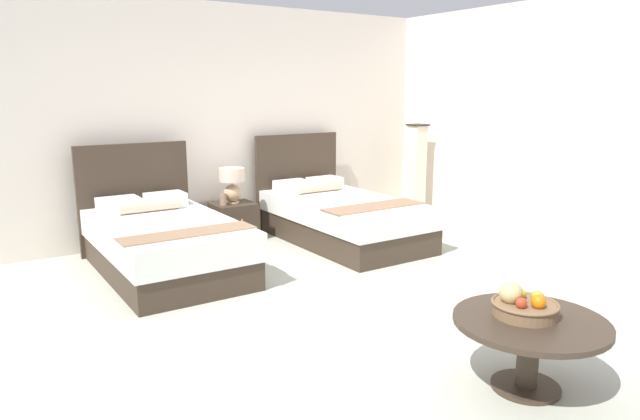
{
  "coord_description": "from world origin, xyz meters",
  "views": [
    {
      "loc": [
        -2.87,
        -3.86,
        1.83
      ],
      "look_at": [
        0.0,
        0.48,
        0.73
      ],
      "focal_mm": 32.15,
      "sensor_mm": 36.0,
      "label": 1
    }
  ],
  "objects": [
    {
      "name": "wall_side_right",
      "position": [
        3.17,
        0.4,
        1.43
      ],
      "size": [
        0.12,
        5.02,
        2.86
      ],
      "primitive_type": "cube",
      "color": "silver",
      "rests_on": "ground"
    },
    {
      "name": "fruit_bowl",
      "position": [
        0.01,
        -1.78,
        0.53
      ],
      "size": [
        0.41,
        0.41,
        0.21
      ],
      "color": "#816243",
      "rests_on": "coffee_table"
    },
    {
      "name": "table_lamp",
      "position": [
        0.02,
        2.46,
        0.72
      ],
      "size": [
        0.31,
        0.31,
        0.43
      ],
      "color": "tan",
      "rests_on": "nightstand"
    },
    {
      "name": "ground_plane",
      "position": [
        0.0,
        0.0,
        -0.01
      ],
      "size": [
        9.95,
        9.42,
        0.02
      ],
      "primitive_type": "cube",
      "color": "beige"
    },
    {
      "name": "bed_near_window",
      "position": [
        -1.1,
        1.7,
        0.31
      ],
      "size": [
        1.25,
        2.07,
        1.24
      ],
      "color": "#3B2E23",
      "rests_on": "ground"
    },
    {
      "name": "bed_near_corner",
      "position": [
        1.1,
        1.7,
        0.3
      ],
      "size": [
        1.24,
        2.22,
        1.24
      ],
      "color": "#3B2E23",
      "rests_on": "ground"
    },
    {
      "name": "nightstand",
      "position": [
        0.02,
        2.44,
        0.23
      ],
      "size": [
        0.5,
        0.45,
        0.46
      ],
      "color": "#3B2E23",
      "rests_on": "ground"
    },
    {
      "name": "floor_lamp_corner",
      "position": [
        2.8,
        2.2,
        0.67
      ],
      "size": [
        0.24,
        0.24,
        1.34
      ],
      "color": "#2D2B20",
      "rests_on": "ground"
    },
    {
      "name": "coffee_table",
      "position": [
        0.0,
        -1.85,
        0.36
      ],
      "size": [
        0.93,
        0.93,
        0.46
      ],
      "color": "#3B2E23",
      "rests_on": "ground"
    },
    {
      "name": "vase",
      "position": [
        -0.13,
        2.4,
        0.53
      ],
      "size": [
        0.08,
        0.08,
        0.14
      ],
      "color": "#9B7A65",
      "rests_on": "nightstand"
    },
    {
      "name": "wall_back",
      "position": [
        0.0,
        2.91,
        1.43
      ],
      "size": [
        9.95,
        0.12,
        2.86
      ],
      "primitive_type": "cube",
      "color": "silver",
      "rests_on": "ground"
    }
  ]
}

